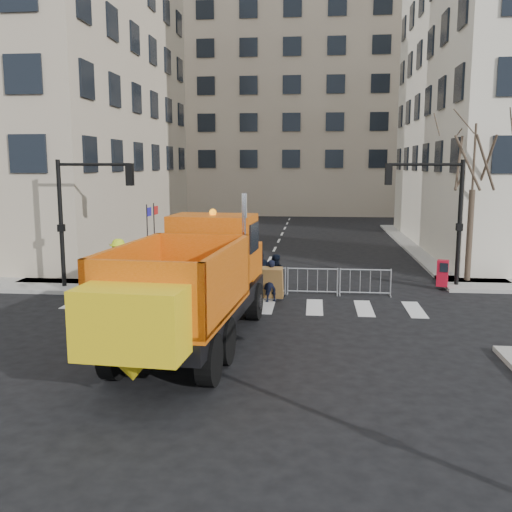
# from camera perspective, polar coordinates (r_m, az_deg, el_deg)

# --- Properties ---
(ground) EXTENTS (120.00, 120.00, 0.00)m
(ground) POSITION_cam_1_polar(r_m,az_deg,el_deg) (16.09, -3.22, -9.69)
(ground) COLOR black
(ground) RESTS_ON ground
(sidewalk_back) EXTENTS (64.00, 5.00, 0.15)m
(sidewalk_back) POSITION_cam_1_polar(r_m,az_deg,el_deg) (24.21, -0.04, -3.08)
(sidewalk_back) COLOR gray
(sidewalk_back) RESTS_ON ground
(building_far) EXTENTS (30.00, 18.00, 24.00)m
(building_far) POSITION_cam_1_polar(r_m,az_deg,el_deg) (67.43, 3.92, 14.86)
(building_far) COLOR tan
(building_far) RESTS_ON ground
(traffic_light_left) EXTENTS (0.18, 0.18, 5.40)m
(traffic_light_left) POSITION_cam_1_polar(r_m,az_deg,el_deg) (24.96, -18.91, 2.90)
(traffic_light_left) COLOR black
(traffic_light_left) RESTS_ON ground
(traffic_light_right) EXTENTS (0.18, 0.18, 5.40)m
(traffic_light_right) POSITION_cam_1_polar(r_m,az_deg,el_deg) (25.39, 19.68, 2.96)
(traffic_light_right) COLOR black
(traffic_light_right) RESTS_ON ground
(crowd_barriers) EXTENTS (12.60, 0.60, 1.10)m
(crowd_barriers) POSITION_cam_1_polar(r_m,az_deg,el_deg) (23.32, -2.11, -2.36)
(crowd_barriers) COLOR #9EA0A5
(crowd_barriers) RESTS_ON ground
(street_tree) EXTENTS (3.00, 3.00, 7.50)m
(street_tree) POSITION_cam_1_polar(r_m,az_deg,el_deg) (26.45, 20.77, 5.41)
(street_tree) COLOR #382B21
(street_tree) RESTS_ON ground
(plow_truck) EXTENTS (3.99, 11.38, 4.34)m
(plow_truck) POSITION_cam_1_polar(r_m,az_deg,el_deg) (16.21, -6.41, -2.52)
(plow_truck) COLOR black
(plow_truck) RESTS_ON ground
(cop_a) EXTENTS (0.71, 0.63, 1.63)m
(cop_a) POSITION_cam_1_polar(r_m,az_deg,el_deg) (21.72, 1.45, -2.51)
(cop_a) COLOR black
(cop_a) RESTS_ON ground
(cop_b) EXTENTS (0.93, 0.78, 1.72)m
(cop_b) POSITION_cam_1_polar(r_m,az_deg,el_deg) (22.51, 1.90, -1.97)
(cop_b) COLOR black
(cop_b) RESTS_ON ground
(cop_c) EXTENTS (1.22, 0.98, 1.93)m
(cop_c) POSITION_cam_1_polar(r_m,az_deg,el_deg) (22.32, 0.45, -1.78)
(cop_c) COLOR black
(cop_c) RESTS_ON ground
(worker) EXTENTS (1.46, 1.15, 1.99)m
(worker) POSITION_cam_1_polar(r_m,az_deg,el_deg) (24.56, -13.54, -0.62)
(worker) COLOR #CBE91B
(worker) RESTS_ON sidewalk_back
(newspaper_box) EXTENTS (0.55, 0.51, 1.10)m
(newspaper_box) POSITION_cam_1_polar(r_m,az_deg,el_deg) (25.10, 18.15, -1.64)
(newspaper_box) COLOR #AC0D20
(newspaper_box) RESTS_ON sidewalk_back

